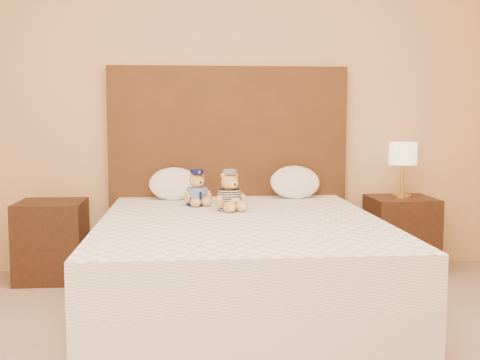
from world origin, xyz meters
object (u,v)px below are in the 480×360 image
(lamp, at_px, (403,156))
(teddy_prisoner, at_px, (230,191))
(teddy_police, at_px, (197,188))
(pillow_right, at_px, (295,181))
(bed, at_px, (240,265))
(nightstand_right, at_px, (401,234))
(pillow_left, at_px, (174,182))
(nightstand_left, at_px, (52,241))

(lamp, relative_size, teddy_prisoner, 1.62)
(teddy_police, bearing_deg, pillow_right, 2.60)
(bed, xyz_separation_m, nightstand_right, (1.25, 0.80, -0.00))
(teddy_prisoner, xyz_separation_m, pillow_left, (-0.36, 0.55, 0.00))
(pillow_left, bearing_deg, lamp, -1.04)
(nightstand_left, relative_size, teddy_police, 2.34)
(bed, xyz_separation_m, lamp, (1.25, 0.80, 0.57))
(bed, height_order, teddy_prisoner, teddy_prisoner)
(nightstand_left, relative_size, teddy_prisoner, 2.23)
(lamp, bearing_deg, pillow_left, 178.96)
(bed, relative_size, teddy_police, 8.51)
(lamp, xyz_separation_m, teddy_police, (-1.49, -0.27, -0.18))
(teddy_police, bearing_deg, pillow_left, 96.99)
(nightstand_right, bearing_deg, pillow_right, 177.81)
(teddy_prisoner, relative_size, pillow_right, 0.69)
(teddy_prisoner, xyz_separation_m, pillow_right, (0.51, 0.55, 0.00))
(nightstand_right, distance_m, pillow_right, 0.88)
(teddy_police, relative_size, teddy_prisoner, 0.95)
(teddy_police, bearing_deg, lamp, -10.18)
(lamp, relative_size, pillow_right, 1.12)
(nightstand_left, height_order, nightstand_right, same)
(nightstand_left, bearing_deg, teddy_prisoner, -23.25)
(nightstand_left, height_order, teddy_prisoner, teddy_prisoner)
(bed, distance_m, nightstand_left, 1.48)
(nightstand_left, xyz_separation_m, lamp, (2.50, 0.00, 0.57))
(nightstand_left, bearing_deg, pillow_left, 2.02)
(nightstand_right, height_order, lamp, lamp)
(bed, relative_size, lamp, 5.00)
(lamp, xyz_separation_m, teddy_prisoner, (-1.29, -0.52, -0.18))
(bed, bearing_deg, teddy_prisoner, 98.49)
(nightstand_left, distance_m, lamp, 2.56)
(lamp, height_order, teddy_police, lamp)
(lamp, distance_m, pillow_left, 1.66)
(bed, height_order, lamp, lamp)
(bed, relative_size, pillow_left, 5.71)
(nightstand_right, xyz_separation_m, teddy_police, (-1.49, -0.27, 0.39))
(nightstand_left, xyz_separation_m, teddy_prisoner, (1.21, -0.52, 0.40))
(teddy_prisoner, bearing_deg, teddy_police, 105.18)
(nightstand_left, bearing_deg, nightstand_right, 0.00)
(nightstand_left, distance_m, teddy_police, 1.12)
(pillow_left, bearing_deg, teddy_prisoner, -56.88)
(bed, height_order, pillow_right, pillow_right)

